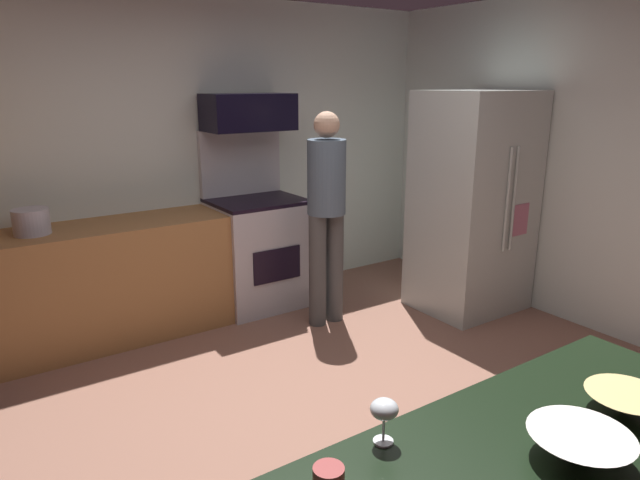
{
  "coord_description": "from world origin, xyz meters",
  "views": [
    {
      "loc": [
        -1.67,
        -2.25,
        1.91
      ],
      "look_at": [
        0.06,
        0.3,
        1.05
      ],
      "focal_mm": 31.69,
      "sensor_mm": 36.0,
      "label": 1
    }
  ],
  "objects_px": {
    "mixing_bowl_large": "(579,447)",
    "wine_glass_far": "(384,411)",
    "refrigerator": "(473,203)",
    "microwave": "(249,112)",
    "oven_range": "(258,248)",
    "mixing_bowl_prep": "(626,403)",
    "stock_pot": "(31,222)",
    "person_cook": "(326,208)"
  },
  "relations": [
    {
      "from": "mixing_bowl_large",
      "to": "wine_glass_far",
      "type": "distance_m",
      "value": 0.54
    },
    {
      "from": "refrigerator",
      "to": "microwave",
      "type": "bearing_deg",
      "value": 142.21
    },
    {
      "from": "oven_range",
      "to": "wine_glass_far",
      "type": "bearing_deg",
      "value": -111.67
    },
    {
      "from": "mixing_bowl_prep",
      "to": "stock_pot",
      "type": "height_order",
      "value": "stock_pot"
    },
    {
      "from": "oven_range",
      "to": "mixing_bowl_large",
      "type": "relative_size",
      "value": 5.31
    },
    {
      "from": "stock_pot",
      "to": "wine_glass_far",
      "type": "bearing_deg",
      "value": -81.27
    },
    {
      "from": "oven_range",
      "to": "refrigerator",
      "type": "xyz_separation_m",
      "value": [
        1.49,
        -1.07,
        0.41
      ]
    },
    {
      "from": "refrigerator",
      "to": "person_cook",
      "type": "distance_m",
      "value": 1.29
    },
    {
      "from": "oven_range",
      "to": "mixing_bowl_prep",
      "type": "bearing_deg",
      "value": -98.52
    },
    {
      "from": "microwave",
      "to": "wine_glass_far",
      "type": "xyz_separation_m",
      "value": [
        -1.25,
        -3.23,
        -0.67
      ]
    },
    {
      "from": "microwave",
      "to": "wine_glass_far",
      "type": "relative_size",
      "value": 5.31
    },
    {
      "from": "oven_range",
      "to": "mixing_bowl_prep",
      "type": "distance_m",
      "value": 3.53
    },
    {
      "from": "oven_range",
      "to": "stock_pot",
      "type": "xyz_separation_m",
      "value": [
        -1.73,
        0.01,
        0.47
      ]
    },
    {
      "from": "microwave",
      "to": "person_cook",
      "type": "distance_m",
      "value": 1.07
    },
    {
      "from": "microwave",
      "to": "refrigerator",
      "type": "distance_m",
      "value": 2.03
    },
    {
      "from": "microwave",
      "to": "mixing_bowl_prep",
      "type": "bearing_deg",
      "value": -98.32
    },
    {
      "from": "microwave",
      "to": "stock_pot",
      "type": "height_order",
      "value": "microwave"
    },
    {
      "from": "person_cook",
      "to": "mixing_bowl_prep",
      "type": "relative_size",
      "value": 6.75
    },
    {
      "from": "oven_range",
      "to": "stock_pot",
      "type": "height_order",
      "value": "oven_range"
    },
    {
      "from": "refrigerator",
      "to": "mixing_bowl_large",
      "type": "distance_m",
      "value": 3.39
    },
    {
      "from": "microwave",
      "to": "mixing_bowl_prep",
      "type": "xyz_separation_m",
      "value": [
        -0.52,
        -3.55,
        -0.74
      ]
    },
    {
      "from": "mixing_bowl_large",
      "to": "stock_pot",
      "type": "height_order",
      "value": "stock_pot"
    },
    {
      "from": "microwave",
      "to": "stock_pot",
      "type": "relative_size",
      "value": 3.06
    },
    {
      "from": "microwave",
      "to": "mixing_bowl_large",
      "type": "bearing_deg",
      "value": -103.37
    },
    {
      "from": "mixing_bowl_large",
      "to": "microwave",
      "type": "bearing_deg",
      "value": 76.63
    },
    {
      "from": "microwave",
      "to": "mixing_bowl_prep",
      "type": "relative_size",
      "value": 2.93
    },
    {
      "from": "mixing_bowl_large",
      "to": "mixing_bowl_prep",
      "type": "distance_m",
      "value": 0.34
    },
    {
      "from": "oven_range",
      "to": "mixing_bowl_large",
      "type": "xyz_separation_m",
      "value": [
        -0.86,
        -3.51,
        0.43
      ]
    },
    {
      "from": "stock_pot",
      "to": "person_cook",
      "type": "bearing_deg",
      "value": -18.61
    },
    {
      "from": "microwave",
      "to": "refrigerator",
      "type": "bearing_deg",
      "value": -37.79
    },
    {
      "from": "oven_range",
      "to": "microwave",
      "type": "height_order",
      "value": "microwave"
    },
    {
      "from": "refrigerator",
      "to": "mixing_bowl_prep",
      "type": "relative_size",
      "value": 7.33
    },
    {
      "from": "oven_range",
      "to": "mixing_bowl_large",
      "type": "height_order",
      "value": "oven_range"
    },
    {
      "from": "oven_range",
      "to": "person_cook",
      "type": "xyz_separation_m",
      "value": [
        0.27,
        -0.67,
        0.44
      ]
    },
    {
      "from": "oven_range",
      "to": "mixing_bowl_prep",
      "type": "height_order",
      "value": "oven_range"
    },
    {
      "from": "mixing_bowl_prep",
      "to": "stock_pot",
      "type": "distance_m",
      "value": 3.68
    },
    {
      "from": "mixing_bowl_prep",
      "to": "wine_glass_far",
      "type": "bearing_deg",
      "value": 156.69
    },
    {
      "from": "refrigerator",
      "to": "stock_pot",
      "type": "bearing_deg",
      "value": 161.52
    },
    {
      "from": "person_cook",
      "to": "mixing_bowl_prep",
      "type": "distance_m",
      "value": 2.9
    },
    {
      "from": "mixing_bowl_prep",
      "to": "wine_glass_far",
      "type": "relative_size",
      "value": 1.81
    },
    {
      "from": "person_cook",
      "to": "microwave",
      "type": "bearing_deg",
      "value": 109.56
    },
    {
      "from": "microwave",
      "to": "mixing_bowl_large",
      "type": "distance_m",
      "value": 3.77
    }
  ]
}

